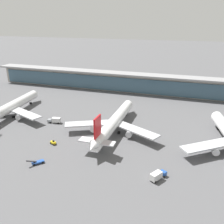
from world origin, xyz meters
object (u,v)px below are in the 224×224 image
Objects in this scene: airliner_centre_stand at (114,122)px; service_truck_on_taxiway_blue at (157,175)px; service_truck_by_tail_yellow at (53,143)px; service_truck_under_wing_blue at (37,162)px; airliner_left_stand at (9,108)px; service_truck_mid_apron_grey at (55,120)px.

service_truck_on_taxiway_blue is at bearing -50.44° from airliner_centre_stand.
service_truck_by_tail_yellow is 0.44× the size of service_truck_on_taxiway_blue.
airliner_left_stand is at bearing 139.62° from service_truck_under_wing_blue.
airliner_centre_stand is 35.00m from service_truck_mid_apron_grey.
airliner_left_stand is at bearing 160.14° from service_truck_on_taxiway_blue.
airliner_left_stand is 8.59× the size of service_truck_on_taxiway_blue.
service_truck_mid_apron_grey is at bearing -0.38° from airliner_left_stand.
service_truck_on_taxiway_blue reaches higher than service_truck_under_wing_blue.
airliner_left_stand reaches higher than service_truck_mid_apron_grey.
airliner_centre_stand is 10.66× the size of service_truck_under_wing_blue.
service_truck_mid_apron_grey is (-34.81, 0.31, -3.67)m from airliner_centre_stand.
service_truck_under_wing_blue is at bearing -40.38° from airliner_left_stand.
service_truck_on_taxiway_blue is (47.22, 5.12, 0.88)m from service_truck_under_wing_blue.
airliner_left_stand reaches higher than service_truck_on_taxiway_blue.
service_truck_mid_apron_grey is 70.35m from service_truck_on_taxiway_blue.
service_truck_on_taxiway_blue is at bearing 6.19° from service_truck_under_wing_blue.
airliner_left_stand is 8.47× the size of service_truck_mid_apron_grey.
service_truck_on_taxiway_blue is (27.19, -32.92, -3.67)m from airliner_centre_stand.
service_truck_under_wing_blue is 16.55m from service_truck_by_tail_yellow.
service_truck_by_tail_yellow is (12.14, -22.01, -0.82)m from service_truck_mid_apron_grey.
service_truck_by_tail_yellow is (-2.64, 16.34, 0.07)m from service_truck_under_wing_blue.
service_truck_on_taxiway_blue is (92.55, -33.43, -3.67)m from airliner_left_stand.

